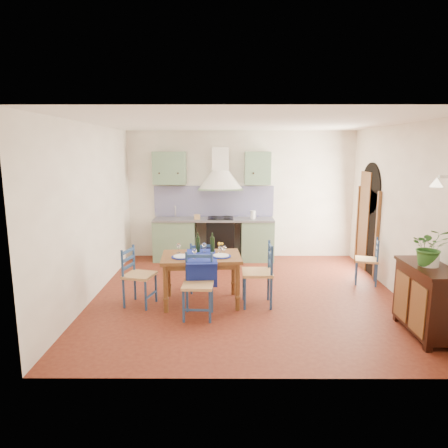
% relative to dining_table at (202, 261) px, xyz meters
% --- Properties ---
extents(floor, '(5.00, 5.00, 0.00)m').
position_rel_dining_table_xyz_m(floor, '(0.72, 0.37, -0.68)').
color(floor, '#4F1811').
rests_on(floor, ground).
extents(back_wall, '(5.00, 0.96, 2.80)m').
position_rel_dining_table_xyz_m(back_wall, '(0.25, 2.66, 0.37)').
color(back_wall, white).
rests_on(back_wall, ground).
extents(right_wall, '(0.26, 5.00, 2.80)m').
position_rel_dining_table_xyz_m(right_wall, '(3.21, 0.65, 0.65)').
color(right_wall, white).
rests_on(right_wall, ground).
extents(left_wall, '(0.04, 5.00, 2.80)m').
position_rel_dining_table_xyz_m(left_wall, '(-1.78, 0.37, 0.72)').
color(left_wall, white).
rests_on(left_wall, ground).
extents(ceiling, '(5.00, 5.00, 0.01)m').
position_rel_dining_table_xyz_m(ceiling, '(0.72, 0.37, 2.12)').
color(ceiling, white).
rests_on(ceiling, back_wall).
extents(dining_table, '(1.27, 0.97, 1.09)m').
position_rel_dining_table_xyz_m(dining_table, '(0.00, 0.00, 0.00)').
color(dining_table, brown).
rests_on(dining_table, ground).
extents(chair_near, '(0.45, 0.45, 0.92)m').
position_rel_dining_table_xyz_m(chair_near, '(-0.02, -0.52, -0.21)').
color(chair_near, navy).
rests_on(chair_near, ground).
extents(chair_far, '(0.49, 0.49, 0.87)m').
position_rel_dining_table_xyz_m(chair_far, '(-0.06, 0.57, -0.23)').
color(chair_far, navy).
rests_on(chair_far, ground).
extents(chair_left, '(0.52, 0.52, 0.91)m').
position_rel_dining_table_xyz_m(chair_left, '(-0.99, -0.08, -0.21)').
color(chair_left, navy).
rests_on(chair_left, ground).
extents(chair_right, '(0.46, 0.46, 0.99)m').
position_rel_dining_table_xyz_m(chair_right, '(0.90, -0.07, -0.17)').
color(chair_right, navy).
rests_on(chair_right, ground).
extents(chair_spare, '(0.48, 0.48, 0.83)m').
position_rel_dining_table_xyz_m(chair_spare, '(2.94, 0.95, -0.25)').
color(chair_spare, navy).
rests_on(chair_spare, ground).
extents(sideboard, '(0.50, 1.05, 0.94)m').
position_rel_dining_table_xyz_m(sideboard, '(2.98, -1.10, -0.18)').
color(sideboard, black).
rests_on(sideboard, ground).
extents(potted_plant, '(0.53, 0.49, 0.49)m').
position_rel_dining_table_xyz_m(potted_plant, '(2.95, -1.09, 0.50)').
color(potted_plant, '#2B6022').
rests_on(potted_plant, sideboard).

